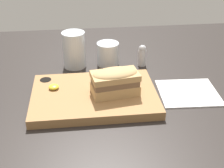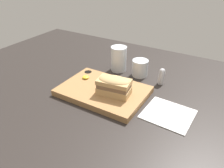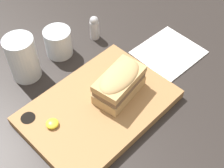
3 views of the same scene
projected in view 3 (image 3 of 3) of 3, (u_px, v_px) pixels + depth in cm
name	position (u px, v px, depth cm)	size (l,w,h in cm)	color
dining_table	(108.00, 98.00, 81.80)	(178.18, 120.18, 2.00)	#282321
serving_board	(99.00, 107.00, 77.12)	(36.10, 25.05, 2.63)	#9E7042
sandwich	(119.00, 83.00, 75.26)	(14.13, 9.11, 7.62)	tan
mustard_dollop	(52.00, 124.00, 71.77)	(3.00, 3.00, 1.20)	yellow
water_glass	(23.00, 60.00, 81.90)	(7.92, 7.92, 12.58)	silver
wine_glass	(59.00, 43.00, 88.88)	(7.75, 7.75, 8.06)	silver
napkin	(169.00, 53.00, 91.35)	(18.26, 16.77, 0.40)	white
salt_shaker	(94.00, 27.00, 93.04)	(2.79, 2.79, 7.73)	silver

